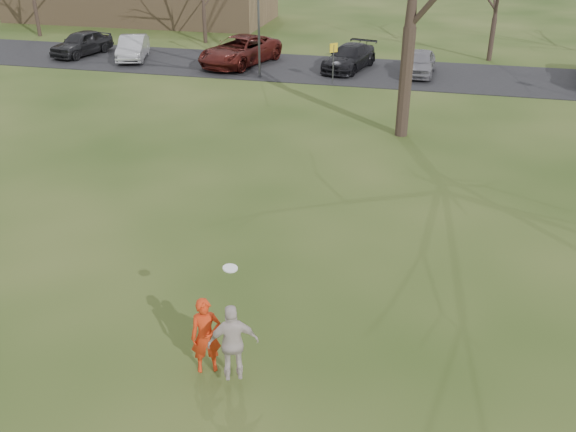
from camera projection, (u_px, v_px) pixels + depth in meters
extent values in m
plane|color=#1E380F|center=(241.00, 371.00, 12.47)|extent=(120.00, 120.00, 0.00)
cube|color=black|center=(378.00, 72.00, 34.18)|extent=(62.00, 6.50, 0.04)
imported|color=red|center=(206.00, 336.00, 12.16)|extent=(0.70, 0.60, 1.63)
imported|color=black|center=(82.00, 43.00, 37.65)|extent=(2.57, 4.46, 1.43)
imported|color=#A6A6AC|center=(133.00, 48.00, 36.65)|extent=(2.58, 4.32, 1.34)
imported|color=#521713|center=(240.00, 51.00, 35.43)|extent=(4.10, 6.14, 1.56)
imported|color=black|center=(349.00, 57.00, 34.44)|extent=(2.88, 4.84, 1.31)
imported|color=gray|center=(420.00, 63.00, 33.40)|extent=(1.69, 3.84, 1.29)
imported|color=beige|center=(233.00, 343.00, 11.64)|extent=(1.03, 0.73, 1.62)
cylinder|color=white|center=(230.00, 268.00, 11.13)|extent=(0.27, 0.27, 0.06)
cylinder|color=#47474C|center=(259.00, 19.00, 31.93)|extent=(0.12, 0.12, 6.00)
cylinder|color=#47474C|center=(333.00, 65.00, 31.55)|extent=(0.06, 0.06, 2.00)
cube|color=yellow|center=(334.00, 48.00, 31.17)|extent=(0.35, 0.35, 0.45)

